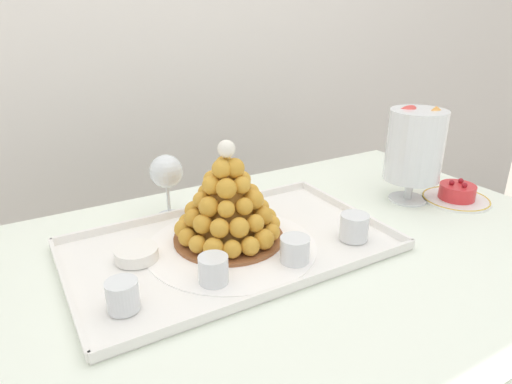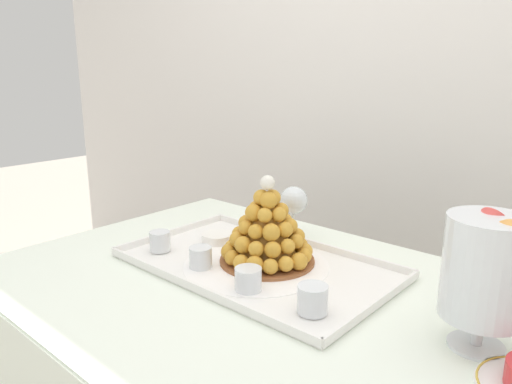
# 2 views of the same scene
# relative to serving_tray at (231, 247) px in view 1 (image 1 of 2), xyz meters

# --- Properties ---
(backdrop_wall) EXTENTS (4.80, 0.10, 2.50)m
(backdrop_wall) POSITION_rel_serving_tray_xyz_m (0.11, 0.87, 0.46)
(backdrop_wall) COLOR silver
(backdrop_wall) RESTS_ON ground_plane
(buffet_table) EXTENTS (1.37, 0.90, 0.79)m
(buffet_table) POSITION_rel_serving_tray_xyz_m (0.11, -0.07, -0.11)
(buffet_table) COLOR brown
(buffet_table) RESTS_ON ground_plane
(serving_tray) EXTENTS (0.67, 0.40, 0.02)m
(serving_tray) POSITION_rel_serving_tray_xyz_m (0.00, 0.00, 0.00)
(serving_tray) COLOR white
(serving_tray) RESTS_ON buffet_table
(croquembouche) EXTENTS (0.24, 0.24, 0.22)m
(croquembouche) POSITION_rel_serving_tray_xyz_m (0.01, 0.03, 0.09)
(croquembouche) COLOR brown
(croquembouche) RESTS_ON serving_tray
(dessert_cup_left) EXTENTS (0.05, 0.05, 0.05)m
(dessert_cup_left) POSITION_rel_serving_tray_xyz_m (-0.26, -0.10, 0.03)
(dessert_cup_left) COLOR silver
(dessert_cup_left) RESTS_ON serving_tray
(dessert_cup_mid_left) EXTENTS (0.06, 0.06, 0.05)m
(dessert_cup_mid_left) POSITION_rel_serving_tray_xyz_m (-0.09, -0.10, 0.03)
(dessert_cup_mid_left) COLOR silver
(dessert_cup_mid_left) RESTS_ON serving_tray
(dessert_cup_centre) EXTENTS (0.06, 0.06, 0.05)m
(dessert_cup_centre) POSITION_rel_serving_tray_xyz_m (0.08, -0.12, 0.03)
(dessert_cup_centre) COLOR silver
(dessert_cup_centre) RESTS_ON serving_tray
(dessert_cup_mid_right) EXTENTS (0.06, 0.06, 0.06)m
(dessert_cup_mid_right) POSITION_rel_serving_tray_xyz_m (0.25, -0.11, 0.03)
(dessert_cup_mid_right) COLOR silver
(dessert_cup_mid_right) RESTS_ON serving_tray
(creme_brulee_ramekin) EXTENTS (0.09, 0.09, 0.02)m
(creme_brulee_ramekin) POSITION_rel_serving_tray_xyz_m (-0.19, 0.05, 0.02)
(creme_brulee_ramekin) COLOR white
(creme_brulee_ramekin) RESTS_ON serving_tray
(macaron_goblet) EXTENTS (0.15, 0.14, 0.26)m
(macaron_goblet) POSITION_rel_serving_tray_xyz_m (0.53, -0.00, 0.14)
(macaron_goblet) COLOR white
(macaron_goblet) RESTS_ON buffet_table
(fruit_tart_plate) EXTENTS (0.18, 0.18, 0.06)m
(fruit_tart_plate) POSITION_rel_serving_tray_xyz_m (0.64, -0.07, 0.01)
(fruit_tart_plate) COLOR white
(fruit_tart_plate) RESTS_ON buffet_table
(wine_glass) EXTENTS (0.08, 0.08, 0.16)m
(wine_glass) POSITION_rel_serving_tray_xyz_m (-0.06, 0.22, 0.11)
(wine_glass) COLOR silver
(wine_glass) RESTS_ON buffet_table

